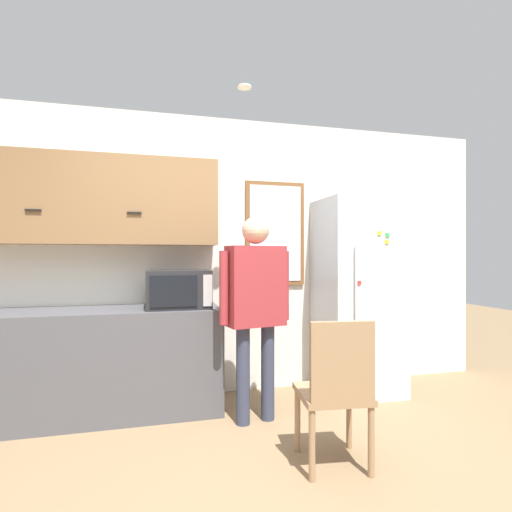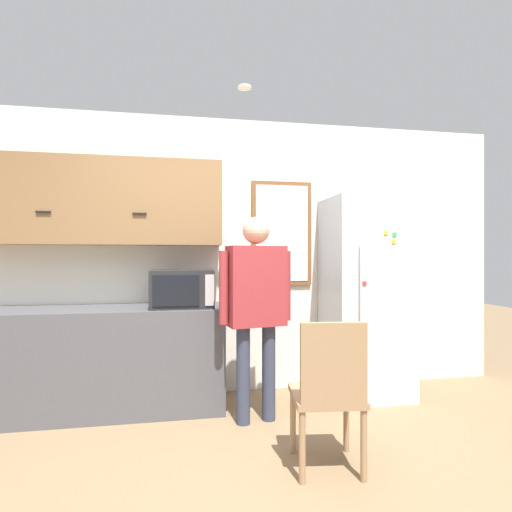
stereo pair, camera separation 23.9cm
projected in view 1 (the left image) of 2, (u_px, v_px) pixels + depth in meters
name	position (u px, v px, depth m)	size (l,w,h in m)	color
ground_plane	(257.00, 507.00, 2.13)	(16.00, 16.00, 0.00)	#7F6647
back_wall	(209.00, 255.00, 3.92)	(6.00, 0.06, 2.70)	silver
counter	(85.00, 364.00, 3.32)	(2.24, 0.63, 0.89)	#4C4C51
upper_cabinets	(88.00, 200.00, 3.48)	(2.24, 0.32, 0.78)	olive
microwave	(178.00, 289.00, 3.45)	(0.54, 0.40, 0.33)	#232326
person	(256.00, 296.00, 3.22)	(0.60, 0.30, 1.66)	#33384C
refrigerator	(357.00, 296.00, 3.93)	(0.74, 0.68, 1.90)	silver
chair	(336.00, 386.00, 2.49)	(0.48, 0.48, 0.95)	#997551
window	(275.00, 233.00, 4.05)	(0.62, 0.05, 1.05)	brown
ceiling_light	(245.00, 87.00, 3.16)	(0.11, 0.11, 0.01)	white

